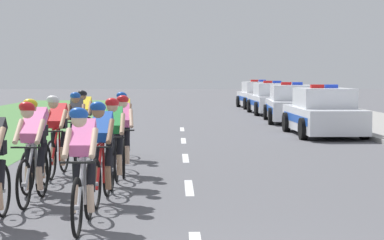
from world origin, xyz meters
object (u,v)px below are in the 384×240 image
at_px(police_car_second, 291,105).
at_px(cyclist_eighth, 122,134).
at_px(cyclist_ninth, 76,125).
at_px(cyclist_tenth, 123,125).
at_px(cyclist_eleventh, 84,120).
at_px(cyclist_fifth, 36,143).
at_px(cyclist_third, 33,151).
at_px(police_car_third, 272,100).
at_px(police_car_furthest, 258,96).
at_px(police_car_nearest, 323,114).
at_px(cyclist_sixth, 114,141).
at_px(cyclist_fourth, 101,150).
at_px(cyclist_second, 83,166).
at_px(cyclist_seventh, 57,134).

bearing_deg(police_car_second, cyclist_eighth, -112.10).
distance_m(cyclist_ninth, cyclist_tenth, 1.03).
bearing_deg(cyclist_ninth, cyclist_eleventh, 91.43).
height_order(cyclist_ninth, cyclist_tenth, same).
distance_m(cyclist_fifth, cyclist_eighth, 2.15).
relative_size(cyclist_third, cyclist_fifth, 1.00).
relative_size(cyclist_tenth, police_car_third, 0.39).
height_order(cyclist_eighth, police_car_furthest, police_car_furthest).
bearing_deg(cyclist_fifth, cyclist_eleventh, 89.32).
bearing_deg(cyclist_third, police_car_nearest, 58.40).
bearing_deg(cyclist_sixth, cyclist_eighth, 88.45).
relative_size(cyclist_third, police_car_third, 0.39).
xyz_separation_m(cyclist_third, cyclist_fourth, (1.01, 0.04, 0.00)).
relative_size(cyclist_fifth, police_car_nearest, 0.39).
relative_size(cyclist_eleventh, police_car_nearest, 0.39).
relative_size(cyclist_eighth, police_car_third, 0.39).
relative_size(cyclist_third, cyclist_sixth, 1.00).
xyz_separation_m(cyclist_second, cyclist_ninth, (-1.05, 6.64, 0.00)).
height_order(cyclist_third, cyclist_fifth, same).
relative_size(cyclist_second, police_car_nearest, 0.39).
bearing_deg(cyclist_fourth, cyclist_fifth, 137.44).
bearing_deg(police_car_third, cyclist_eleventh, -113.77).
xyz_separation_m(cyclist_second, cyclist_sixth, (0.10, 3.12, 0.00)).
xyz_separation_m(police_car_third, police_car_furthest, (0.00, 5.47, 0.00)).
relative_size(cyclist_fifth, cyclist_eleventh, 1.00).
bearing_deg(cyclist_tenth, cyclist_seventh, -113.53).
bearing_deg(cyclist_seventh, cyclist_ninth, 89.26).
xyz_separation_m(cyclist_second, cyclist_third, (-0.96, 1.65, 0.00)).
bearing_deg(cyclist_tenth, cyclist_sixth, -88.02).
relative_size(cyclist_fourth, cyclist_seventh, 1.00).
distance_m(cyclist_second, cyclist_fourth, 1.68).
distance_m(cyclist_third, cyclist_ninth, 4.99).
height_order(cyclist_tenth, police_car_furthest, police_car_furthest).
distance_m(cyclist_ninth, cyclist_eleventh, 1.61).
height_order(cyclist_second, police_car_third, police_car_third).
distance_m(cyclist_fifth, police_car_furthest, 27.35).
distance_m(cyclist_fifth, police_car_nearest, 11.98).
xyz_separation_m(police_car_second, police_car_third, (0.00, 5.44, 0.00)).
height_order(cyclist_sixth, cyclist_eleventh, same).
height_order(police_car_nearest, police_car_furthest, same).
relative_size(cyclist_tenth, police_car_nearest, 0.39).
height_order(cyclist_ninth, police_car_nearest, police_car_nearest).
distance_m(cyclist_tenth, police_car_second, 12.94).
xyz_separation_m(cyclist_fourth, cyclist_eighth, (0.09, 2.82, 0.00)).
bearing_deg(cyclist_third, cyclist_sixth, 54.15).
distance_m(police_car_third, police_car_furthest, 5.47).
bearing_deg(police_car_third, cyclist_eighth, -106.25).
xyz_separation_m(cyclist_second, police_car_nearest, (5.76, 12.57, -0.11)).
xyz_separation_m(cyclist_eighth, cyclist_eleventh, (-1.22, 3.74, 0.00)).
relative_size(cyclist_fourth, cyclist_tenth, 1.00).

